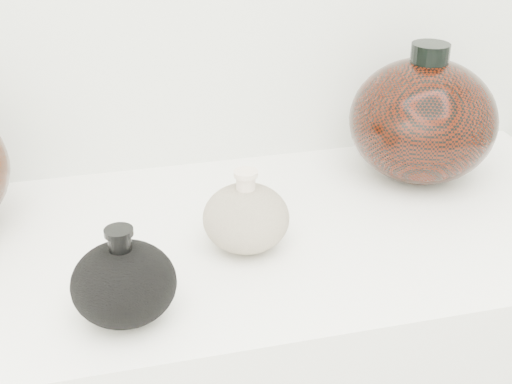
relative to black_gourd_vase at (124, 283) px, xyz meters
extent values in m
cube|color=white|center=(0.15, 0.16, -0.06)|extent=(1.20, 0.50, 0.03)
ellipsoid|color=black|center=(0.00, 0.00, 0.00)|extent=(0.15, 0.15, 0.10)
cylinder|color=black|center=(0.00, 0.00, 0.05)|extent=(0.03, 0.03, 0.03)
cylinder|color=black|center=(0.00, 0.00, 0.07)|extent=(0.04, 0.04, 0.01)
ellipsoid|color=#BEAA95|center=(0.17, 0.12, 0.00)|extent=(0.14, 0.14, 0.09)
cylinder|color=beige|center=(0.17, 0.12, 0.05)|extent=(0.03, 0.03, 0.03)
cylinder|color=beige|center=(0.17, 0.12, 0.06)|extent=(0.04, 0.04, 0.01)
ellipsoid|color=black|center=(0.50, 0.26, 0.05)|extent=(0.31, 0.31, 0.20)
cylinder|color=black|center=(0.50, 0.26, 0.16)|extent=(0.08, 0.08, 0.04)
camera|label=1|loc=(-0.02, -0.70, 0.47)|focal=50.00mm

